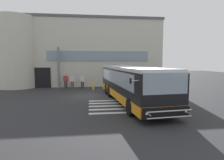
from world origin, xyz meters
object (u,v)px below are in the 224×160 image
at_px(passenger_by_doorway, 72,80).
at_px(safety_bollard_yellow, 93,86).
at_px(passenger_near_column, 66,80).
at_px(passenger_at_curb_edge, 82,81).
at_px(bus_main_foreground, 131,84).
at_px(entry_support_column, 59,68).

relative_size(passenger_by_doorway, safety_bollard_yellow, 1.86).
height_order(passenger_near_column, passenger_at_curb_edge, same).
relative_size(bus_main_foreground, passenger_by_doorway, 6.92).
bearing_deg(passenger_at_curb_edge, entry_support_column, 157.98).
distance_m(bus_main_foreground, passenger_near_column, 10.00).
distance_m(bus_main_foreground, passenger_by_doorway, 9.05).
bearing_deg(passenger_near_column, passenger_at_curb_edge, -22.80).
distance_m(bus_main_foreground, passenger_at_curb_edge, 8.25).
relative_size(passenger_near_column, safety_bollard_yellow, 1.86).
bearing_deg(safety_bollard_yellow, passenger_near_column, 154.48).
bearing_deg(passenger_by_doorway, safety_bollard_yellow, -21.02).
distance_m(passenger_at_curb_edge, safety_bollard_yellow, 1.46).
xyz_separation_m(bus_main_foreground, safety_bollard_yellow, (-2.75, 6.55, -0.88)).
xyz_separation_m(entry_support_column, passenger_at_curb_edge, (2.76, -1.12, -1.47)).
distance_m(entry_support_column, safety_bollard_yellow, 4.77).
distance_m(entry_support_column, passenger_near_column, 1.70).
xyz_separation_m(entry_support_column, safety_bollard_yellow, (3.96, -1.80, -1.95)).
xyz_separation_m(passenger_near_column, passenger_at_curb_edge, (1.96, -0.83, 0.00)).
xyz_separation_m(passenger_near_column, safety_bollard_yellow, (3.16, -1.51, -0.48)).
bearing_deg(bus_main_foreground, entry_support_column, 128.77).
bearing_deg(safety_bollard_yellow, entry_support_column, 155.55).
height_order(bus_main_foreground, passenger_by_doorway, bus_main_foreground).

